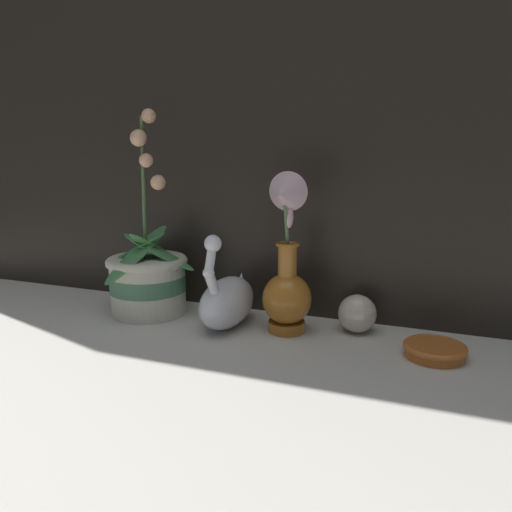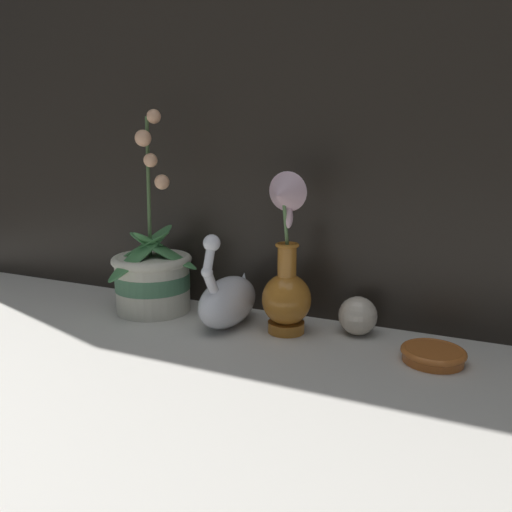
# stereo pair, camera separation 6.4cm
# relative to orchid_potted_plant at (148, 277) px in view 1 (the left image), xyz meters

# --- Properties ---
(ground_plane) EXTENTS (2.80, 2.80, 0.00)m
(ground_plane) POSITION_rel_orchid_potted_plant_xyz_m (0.29, -0.13, -0.08)
(ground_plane) COLOR beige
(window_backdrop) EXTENTS (2.80, 0.03, 1.20)m
(window_backdrop) POSITION_rel_orchid_potted_plant_xyz_m (0.29, 0.12, 0.52)
(window_backdrop) COLOR black
(window_backdrop) RESTS_ON ground_plane
(orchid_potted_plant) EXTENTS (0.22, 0.24, 0.45)m
(orchid_potted_plant) POSITION_rel_orchid_potted_plant_xyz_m (0.00, 0.00, 0.00)
(orchid_potted_plant) COLOR beige
(orchid_potted_plant) RESTS_ON ground_plane
(swan_figurine) EXTENTS (0.09, 0.20, 0.20)m
(swan_figurine) POSITION_rel_orchid_potted_plant_xyz_m (0.20, -0.02, -0.03)
(swan_figurine) COLOR white
(swan_figurine) RESTS_ON ground_plane
(blue_vase) EXTENTS (0.10, 0.11, 0.32)m
(blue_vase) POSITION_rel_orchid_potted_plant_xyz_m (0.33, -0.01, 0.03)
(blue_vase) COLOR #B26B23
(blue_vase) RESTS_ON ground_plane
(glass_sphere) EXTENTS (0.08, 0.08, 0.08)m
(glass_sphere) POSITION_rel_orchid_potted_plant_xyz_m (0.46, 0.05, -0.05)
(glass_sphere) COLOR beige
(glass_sphere) RESTS_ON ground_plane
(amber_dish) EXTENTS (0.11, 0.11, 0.02)m
(amber_dish) POSITION_rel_orchid_potted_plant_xyz_m (0.61, -0.03, -0.07)
(amber_dish) COLOR #C66628
(amber_dish) RESTS_ON ground_plane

